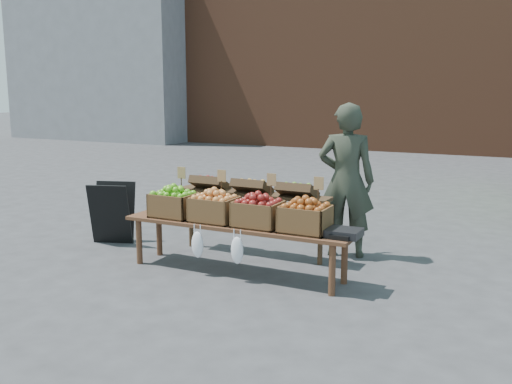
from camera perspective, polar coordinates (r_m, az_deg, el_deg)
The scene contains 11 objects.
ground at distance 6.50m, azimuth 4.30°, elevation -8.14°, with size 80.00×80.00×0.00m, color #404042.
grey_building at distance 24.87m, azimuth -14.98°, elevation 13.28°, with size 8.00×3.00×7.00m, color slate.
vendor at distance 7.06m, azimuth 9.01°, elevation 1.14°, with size 0.69×0.45×1.89m, color #2F3529.
chalkboard_sign at distance 7.89m, azimuth -14.18°, elevation -2.01°, with size 0.55×0.30×0.83m, color black, non-canonical shape.
back_table at distance 7.06m, azimuth -0.40°, elevation -2.24°, with size 2.10×0.44×1.04m, color #3E2B19, non-canonical shape.
display_bench at distance 6.43m, azimuth -2.00°, elevation -5.67°, with size 2.70×0.56×0.57m, color #512F1D, non-canonical shape.
crate_golden_apples at distance 6.75m, azimuth -8.19°, elevation -1.29°, with size 0.50×0.40×0.28m, color #4B9A12, non-canonical shape.
crate_russet_pears at distance 6.46m, azimuth -4.17°, elevation -1.74°, with size 0.50×0.40×0.28m, color #AA8A21, non-canonical shape.
crate_red_apples at distance 6.20m, azimuth 0.22°, elevation -2.21°, with size 0.50×0.40×0.28m, color #62110D, non-canonical shape.
crate_green_apples at distance 5.99m, azimuth 4.95°, elevation -2.71°, with size 0.50×0.40×0.28m, color #AB521D, non-canonical shape.
weighing_scale at distance 5.87m, azimuth 8.80°, elevation -4.06°, with size 0.34×0.30×0.08m, color black.
Camera 1 is at (2.31, -5.72, 2.05)m, focal length 40.00 mm.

